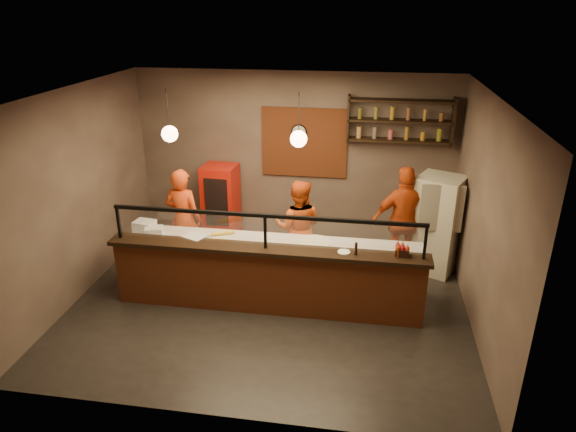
% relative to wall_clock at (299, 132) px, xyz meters
% --- Properties ---
extents(floor, '(6.00, 6.00, 0.00)m').
position_rel_wall_clock_xyz_m(floor, '(-0.10, -2.46, -2.10)').
color(floor, black).
rests_on(floor, ground).
extents(ceiling, '(6.00, 6.00, 0.00)m').
position_rel_wall_clock_xyz_m(ceiling, '(-0.10, -2.46, 1.10)').
color(ceiling, '#39302C').
rests_on(ceiling, wall_back).
extents(wall_back, '(6.00, 0.00, 6.00)m').
position_rel_wall_clock_xyz_m(wall_back, '(-0.10, 0.04, -0.50)').
color(wall_back, '#736154').
rests_on(wall_back, floor).
extents(wall_left, '(0.00, 5.00, 5.00)m').
position_rel_wall_clock_xyz_m(wall_left, '(-3.10, -2.46, -0.50)').
color(wall_left, '#736154').
rests_on(wall_left, floor).
extents(wall_right, '(0.00, 5.00, 5.00)m').
position_rel_wall_clock_xyz_m(wall_right, '(2.90, -2.46, -0.50)').
color(wall_right, '#736154').
rests_on(wall_right, floor).
extents(wall_front, '(6.00, 0.00, 6.00)m').
position_rel_wall_clock_xyz_m(wall_front, '(-0.10, -4.96, -0.50)').
color(wall_front, '#736154').
rests_on(wall_front, floor).
extents(brick_patch, '(1.60, 0.04, 1.30)m').
position_rel_wall_clock_xyz_m(brick_patch, '(0.10, 0.01, -0.20)').
color(brick_patch, '#964420').
rests_on(brick_patch, wall_back).
extents(service_counter, '(4.60, 0.25, 1.00)m').
position_rel_wall_clock_xyz_m(service_counter, '(-0.10, -2.76, -1.60)').
color(service_counter, '#964420').
rests_on(service_counter, floor).
extents(counter_ledge, '(4.70, 0.37, 0.06)m').
position_rel_wall_clock_xyz_m(counter_ledge, '(-0.10, -2.76, -1.07)').
color(counter_ledge, black).
rests_on(counter_ledge, service_counter).
extents(worktop_cabinet, '(4.60, 0.75, 0.85)m').
position_rel_wall_clock_xyz_m(worktop_cabinet, '(-0.10, -2.26, -1.68)').
color(worktop_cabinet, gray).
rests_on(worktop_cabinet, floor).
extents(worktop, '(4.60, 0.75, 0.05)m').
position_rel_wall_clock_xyz_m(worktop, '(-0.10, -2.26, -1.23)').
color(worktop, silver).
rests_on(worktop, worktop_cabinet).
extents(sneeze_guard, '(4.50, 0.05, 0.52)m').
position_rel_wall_clock_xyz_m(sneeze_guard, '(-0.10, -2.76, -0.73)').
color(sneeze_guard, white).
rests_on(sneeze_guard, counter_ledge).
extents(wall_shelving, '(1.84, 0.28, 0.85)m').
position_rel_wall_clock_xyz_m(wall_shelving, '(1.80, -0.14, 0.30)').
color(wall_shelving, black).
rests_on(wall_shelving, wall_back).
extents(wall_clock, '(0.30, 0.04, 0.30)m').
position_rel_wall_clock_xyz_m(wall_clock, '(0.00, 0.00, 0.00)').
color(wall_clock, black).
rests_on(wall_clock, wall_back).
extents(pendant_left, '(0.24, 0.24, 0.77)m').
position_rel_wall_clock_xyz_m(pendant_left, '(-1.60, -2.26, 0.45)').
color(pendant_left, black).
rests_on(pendant_left, ceiling).
extents(pendant_right, '(0.24, 0.24, 0.77)m').
position_rel_wall_clock_xyz_m(pendant_right, '(0.30, -2.26, 0.45)').
color(pendant_right, black).
rests_on(pendant_right, ceiling).
extents(cook_left, '(0.71, 0.52, 1.78)m').
position_rel_wall_clock_xyz_m(cook_left, '(-1.78, -1.53, -1.21)').
color(cook_left, '#DF4414').
rests_on(cook_left, floor).
extents(cook_mid, '(0.81, 0.63, 1.66)m').
position_rel_wall_clock_xyz_m(cook_mid, '(0.20, -1.47, -1.27)').
color(cook_mid, '#CC4B13').
rests_on(cook_mid, floor).
extents(cook_right, '(1.17, 0.67, 1.88)m').
position_rel_wall_clock_xyz_m(cook_right, '(1.95, -1.15, -1.16)').
color(cook_right, '#C74412').
rests_on(cook_right, floor).
extents(fridge, '(0.92, 0.90, 1.70)m').
position_rel_wall_clock_xyz_m(fridge, '(2.50, -1.02, -1.25)').
color(fridge, beige).
rests_on(fridge, floor).
extents(red_cooler, '(0.66, 0.61, 1.47)m').
position_rel_wall_clock_xyz_m(red_cooler, '(-1.47, -0.31, -1.36)').
color(red_cooler, red).
rests_on(red_cooler, floor).
extents(pizza_dough, '(0.56, 0.56, 0.01)m').
position_rel_wall_clock_xyz_m(pizza_dough, '(0.55, -2.13, -1.19)').
color(pizza_dough, beige).
rests_on(pizza_dough, worktop).
extents(prep_tub_a, '(0.32, 0.28, 0.14)m').
position_rel_wall_clock_xyz_m(prep_tub_a, '(-2.00, -2.28, -1.13)').
color(prep_tub_a, white).
rests_on(prep_tub_a, worktop).
extents(prep_tub_b, '(0.35, 0.30, 0.16)m').
position_rel_wall_clock_xyz_m(prep_tub_b, '(-2.23, -2.12, -1.12)').
color(prep_tub_b, white).
rests_on(prep_tub_b, worktop).
extents(prep_tub_c, '(0.41, 0.38, 0.17)m').
position_rel_wall_clock_xyz_m(prep_tub_c, '(-1.24, -2.53, -1.12)').
color(prep_tub_c, white).
rests_on(prep_tub_c, worktop).
extents(rolling_pin, '(0.37, 0.22, 0.06)m').
position_rel_wall_clock_xyz_m(rolling_pin, '(-0.93, -2.10, -1.17)').
color(rolling_pin, yellow).
rests_on(rolling_pin, worktop).
extents(condiment_caddy, '(0.20, 0.16, 0.11)m').
position_rel_wall_clock_xyz_m(condiment_caddy, '(1.83, -2.70, -0.99)').
color(condiment_caddy, black).
rests_on(condiment_caddy, counter_ledge).
extents(pepper_mill, '(0.05, 0.05, 0.19)m').
position_rel_wall_clock_xyz_m(pepper_mill, '(1.19, -2.78, -0.95)').
color(pepper_mill, black).
rests_on(pepper_mill, counter_ledge).
extents(small_plate, '(0.20, 0.20, 0.01)m').
position_rel_wall_clock_xyz_m(small_plate, '(1.02, -2.73, -1.03)').
color(small_plate, white).
rests_on(small_plate, counter_ledge).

